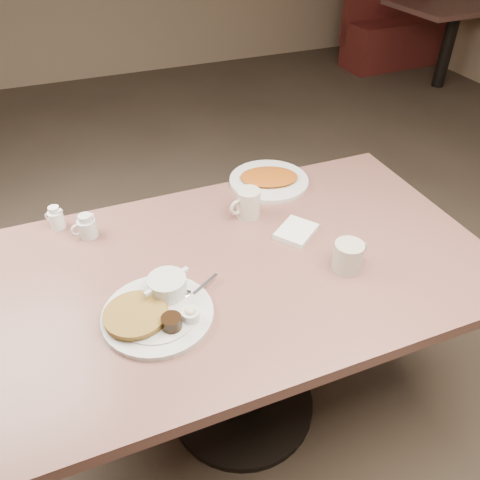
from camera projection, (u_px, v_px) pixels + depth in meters
name	position (u px, v px, depth m)	size (l,w,h in m)	color
room	(243.00, 37.00, 1.05)	(7.04, 8.04, 2.84)	#4C3F33
diner_table	(242.00, 301.00, 1.55)	(1.50, 0.90, 0.75)	#84564C
main_plate	(157.00, 308.00, 1.27)	(0.39, 0.39, 0.07)	beige
coffee_mug_near	(349.00, 256.00, 1.40)	(0.13, 0.10, 0.09)	#B6AE9C
napkin	(296.00, 231.00, 1.55)	(0.17, 0.16, 0.02)	silver
coffee_mug_far	(248.00, 204.00, 1.61)	(0.12, 0.09, 0.10)	beige
creamer_left	(87.00, 227.00, 1.53)	(0.09, 0.07, 0.08)	silver
creamer_right	(56.00, 218.00, 1.57)	(0.06, 0.06, 0.08)	white
hash_plate	(269.00, 179.00, 1.80)	(0.38, 0.38, 0.04)	silver
booth_back_right	(401.00, 24.00, 4.88)	(1.16, 1.35, 1.12)	maroon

